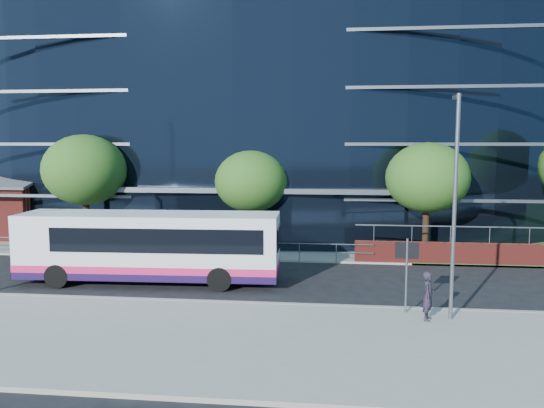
# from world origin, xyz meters

# --- Properties ---
(ground) EXTENTS (200.00, 200.00, 0.00)m
(ground) POSITION_xyz_m (0.00, 0.00, 0.00)
(ground) COLOR black
(ground) RESTS_ON ground
(pavement_near) EXTENTS (80.00, 8.00, 0.15)m
(pavement_near) POSITION_xyz_m (0.00, -5.00, 0.07)
(pavement_near) COLOR gray
(pavement_near) RESTS_ON ground
(kerb) EXTENTS (80.00, 0.25, 0.16)m
(kerb) POSITION_xyz_m (0.00, -1.00, 0.08)
(kerb) COLOR gray
(kerb) RESTS_ON ground
(yellow_line_outer) EXTENTS (80.00, 0.08, 0.01)m
(yellow_line_outer) POSITION_xyz_m (0.00, -0.80, 0.01)
(yellow_line_outer) COLOR gold
(yellow_line_outer) RESTS_ON ground
(yellow_line_inner) EXTENTS (80.00, 0.08, 0.01)m
(yellow_line_inner) POSITION_xyz_m (0.00, -0.65, 0.01)
(yellow_line_inner) COLOR gold
(yellow_line_inner) RESTS_ON ground
(far_forecourt) EXTENTS (50.00, 8.00, 0.10)m
(far_forecourt) POSITION_xyz_m (-6.00, 11.00, 0.05)
(far_forecourt) COLOR gray
(far_forecourt) RESTS_ON ground
(glass_office) EXTENTS (44.00, 23.10, 16.00)m
(glass_office) POSITION_xyz_m (-4.00, 20.85, 8.00)
(glass_office) COLOR black
(glass_office) RESTS_ON ground
(guard_railings) EXTENTS (24.00, 0.05, 1.10)m
(guard_railings) POSITION_xyz_m (-8.00, 7.00, 0.82)
(guard_railings) COLOR slate
(guard_railings) RESTS_ON ground
(street_sign) EXTENTS (0.85, 0.09, 2.80)m
(street_sign) POSITION_xyz_m (4.50, -1.59, 2.15)
(street_sign) COLOR slate
(street_sign) RESTS_ON pavement_near
(tree_far_a) EXTENTS (4.95, 4.95, 6.98)m
(tree_far_a) POSITION_xyz_m (-13.00, 9.00, 4.86)
(tree_far_a) COLOR black
(tree_far_a) RESTS_ON ground
(tree_far_b) EXTENTS (4.29, 4.29, 6.05)m
(tree_far_b) POSITION_xyz_m (-3.00, 9.50, 4.21)
(tree_far_b) COLOR black
(tree_far_b) RESTS_ON ground
(tree_far_c) EXTENTS (4.62, 4.62, 6.51)m
(tree_far_c) POSITION_xyz_m (7.00, 9.00, 4.54)
(tree_far_c) COLOR black
(tree_far_c) RESTS_ON ground
(tree_dist_e) EXTENTS (4.62, 4.62, 6.51)m
(tree_dist_e) POSITION_xyz_m (24.00, 40.00, 4.54)
(tree_dist_e) COLOR black
(tree_dist_e) RESTS_ON ground
(streetlight_east) EXTENTS (0.15, 0.77, 8.00)m
(streetlight_east) POSITION_xyz_m (6.00, -2.17, 4.44)
(streetlight_east) COLOR slate
(streetlight_east) RESTS_ON pavement_near
(city_bus) EXTENTS (12.07, 3.20, 3.24)m
(city_bus) POSITION_xyz_m (-6.51, 2.05, 1.72)
(city_bus) COLOR silver
(city_bus) RESTS_ON ground
(pedestrian) EXTENTS (0.60, 0.74, 1.76)m
(pedestrian) POSITION_xyz_m (5.18, -2.37, 1.03)
(pedestrian) COLOR #251E2D
(pedestrian) RESTS_ON pavement_near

